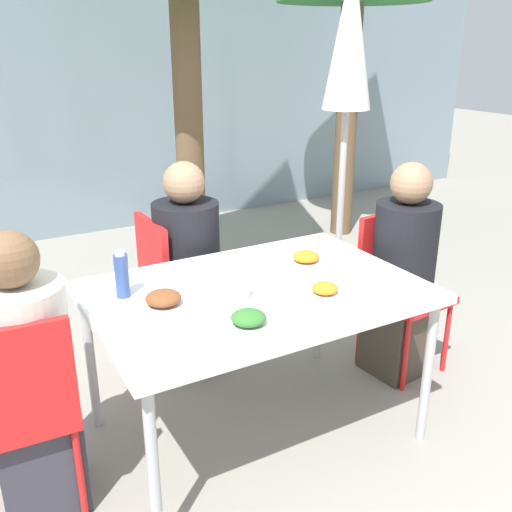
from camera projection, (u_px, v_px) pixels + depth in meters
The scene contains 17 objects.
ground_plane at pixel (256, 431), 2.76m from camera, with size 24.00×24.00×0.00m, color gray.
building_facade at pixel (61, 73), 5.15m from camera, with size 10.00×0.20×3.00m.
dining_table at pixel (256, 299), 2.51m from camera, with size 1.42×0.98×0.76m.
chair_left at pixel (19, 405), 2.08m from camera, with size 0.42×0.42×0.88m.
person_left at pixel (30, 385), 2.16m from camera, with size 0.35×0.35×1.16m.
chair_right at pixel (396, 279), 3.18m from camera, with size 0.44×0.44×0.88m.
person_right at pixel (402, 278), 3.08m from camera, with size 0.34×0.34×1.20m.
chair_far at pixel (171, 280), 3.17m from camera, with size 0.41×0.41×0.88m.
person_far at pixel (188, 274), 3.16m from camera, with size 0.36×0.36×1.19m.
closed_umbrella at pixel (348, 61), 3.47m from camera, with size 0.36×0.36×2.26m.
plate_0 at pixel (306, 260), 2.75m from camera, with size 0.23×0.23×0.07m.
plate_1 at pixel (325, 291), 2.41m from camera, with size 0.20×0.20×0.06m.
plate_2 at pixel (249, 321), 2.14m from camera, with size 0.24×0.24×0.07m.
plate_3 at pixel (163, 302), 2.30m from camera, with size 0.26×0.26×0.07m.
bottle at pixel (122, 275), 2.38m from camera, with size 0.06×0.06×0.20m.
drinking_cup at pixel (241, 287), 2.37m from camera, with size 0.07×0.07×0.11m.
salad_bowl at pixel (365, 270), 2.61m from camera, with size 0.19×0.19×0.06m.
Camera 1 is at (-1.12, -1.99, 1.76)m, focal length 40.00 mm.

